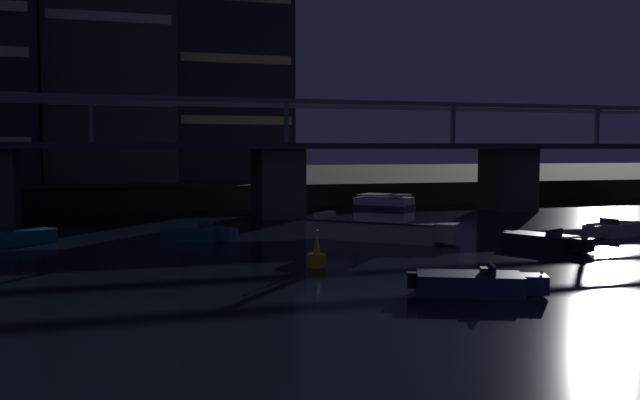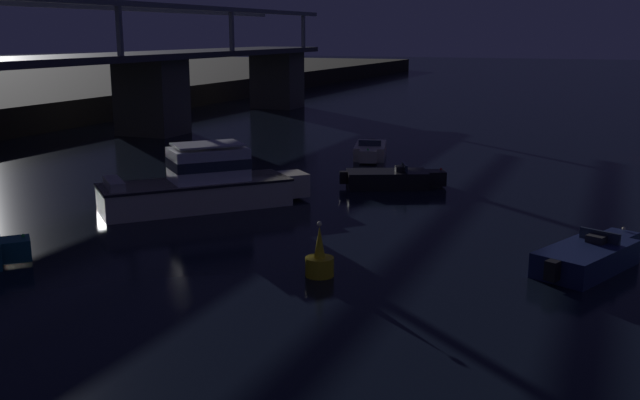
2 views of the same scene
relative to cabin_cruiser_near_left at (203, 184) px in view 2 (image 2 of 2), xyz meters
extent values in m
cube|color=#4C4944|center=(18.75, 15.76, 1.72)|extent=(3.60, 4.40, 5.55)
cube|color=#4C4944|center=(40.07, 15.76, 1.72)|extent=(3.60, 4.40, 5.55)
cube|color=slate|center=(11.65, 12.86, 6.55)|extent=(0.30, 0.30, 3.20)
cube|color=slate|center=(25.86, 12.86, 6.55)|extent=(0.30, 0.30, 3.20)
cube|color=slate|center=(40.07, 12.86, 6.55)|extent=(0.30, 0.30, 3.20)
cube|color=beige|center=(-0.24, 0.22, -0.45)|extent=(7.64, 7.34, 1.20)
cube|color=beige|center=(3.10, -2.87, -0.37)|extent=(1.78, 1.80, 1.04)
cube|color=black|center=(-0.24, 0.22, 0.10)|extent=(7.75, 7.45, 0.10)
cube|color=white|center=(0.20, -0.19, 0.85)|extent=(3.78, 3.71, 1.40)
cube|color=#283342|center=(0.20, -0.19, 0.90)|extent=(3.83, 3.77, 0.44)
cube|color=silver|center=(0.20, -0.19, 1.70)|extent=(3.40, 3.34, 0.08)
cube|color=#B7B2A8|center=(-2.74, 2.53, 0.33)|extent=(1.85, 1.94, 0.36)
cube|color=black|center=(7.17, -6.09, -0.65)|extent=(3.27, 4.30, 0.80)
cube|color=black|center=(8.17, -8.28, -0.60)|extent=(1.28, 1.23, 0.70)
cube|color=#283342|center=(7.52, -6.86, -0.07)|extent=(1.27, 0.66, 0.36)
cube|color=#262628|center=(7.42, -6.64, -0.13)|extent=(0.68, 0.60, 0.24)
cube|color=black|center=(6.26, -4.13, -0.55)|extent=(0.48, 0.48, 0.60)
sphere|color=red|center=(8.28, -8.50, -0.17)|extent=(0.12, 0.12, 0.12)
cube|color=beige|center=(15.28, -2.51, -0.65)|extent=(4.25, 2.77, 0.80)
cube|color=beige|center=(12.96, -3.14, -0.60)|extent=(1.13, 1.19, 0.70)
cube|color=#283342|center=(14.46, -2.73, -0.07)|extent=(0.45, 1.33, 0.36)
cube|color=#262628|center=(14.70, -2.66, -0.13)|extent=(0.53, 0.65, 0.24)
cube|color=black|center=(17.36, -1.94, -0.55)|extent=(0.44, 0.44, 0.60)
sphere|color=#33D84C|center=(12.72, -3.20, -0.17)|extent=(0.12, 0.12, 0.12)
cube|color=#19234C|center=(-2.74, -15.81, -0.65)|extent=(4.30, 3.22, 0.80)
cube|color=#19234C|center=(-0.54, -16.77, -0.60)|extent=(1.22, 1.27, 0.70)
cube|color=#283342|center=(-1.96, -16.15, -0.07)|extent=(0.63, 1.28, 0.36)
cube|color=#262628|center=(-2.19, -16.05, -0.13)|extent=(0.59, 0.67, 0.24)
cube|color=black|center=(-4.72, -14.94, -0.55)|extent=(0.47, 0.47, 0.60)
sphere|color=beige|center=(-0.31, -16.87, -0.17)|extent=(0.12, 0.12, 0.12)
cube|color=#196066|center=(-9.01, 1.66, -0.60)|extent=(1.33, 1.34, 0.70)
sphere|color=#33D84C|center=(-8.83, 1.49, -0.17)|extent=(0.12, 0.12, 0.12)
cylinder|color=yellow|center=(-6.47, -8.15, -0.75)|extent=(0.90, 0.90, 0.60)
cone|color=yellow|center=(-6.47, -8.15, 0.05)|extent=(0.36, 0.36, 1.00)
sphere|color=#F2EAB2|center=(-6.47, -8.15, 0.63)|extent=(0.16, 0.16, 0.16)
camera|label=1|loc=(-15.75, -38.92, 4.42)|focal=38.90mm
camera|label=2|loc=(-26.43, -16.42, 6.37)|focal=40.78mm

